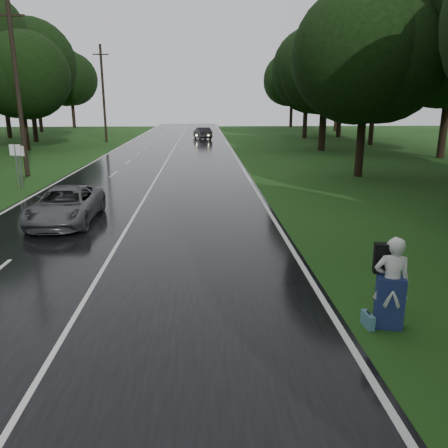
# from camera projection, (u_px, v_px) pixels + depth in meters

# --- Properties ---
(ground) EXTENTS (160.00, 160.00, 0.00)m
(ground) POSITION_uv_depth(u_px,v_px,m) (83.00, 306.00, 10.73)
(ground) COLOR #1D4414
(ground) RESTS_ON ground
(road) EXTENTS (12.00, 140.00, 0.04)m
(road) POSITION_uv_depth(u_px,v_px,m) (159.00, 174.00, 29.99)
(road) COLOR black
(road) RESTS_ON ground
(lane_center) EXTENTS (0.12, 140.00, 0.01)m
(lane_center) POSITION_uv_depth(u_px,v_px,m) (159.00, 174.00, 29.98)
(lane_center) COLOR silver
(lane_center) RESTS_ON road
(grey_car) EXTENTS (2.34, 5.00, 1.38)m
(grey_car) POSITION_uv_depth(u_px,v_px,m) (66.00, 205.00, 17.81)
(grey_car) COLOR #4C4F51
(grey_car) RESTS_ON road
(far_car) EXTENTS (2.52, 4.66, 1.46)m
(far_car) POSITION_uv_depth(u_px,v_px,m) (202.00, 133.00, 57.64)
(far_car) COLOR black
(far_car) RESTS_ON road
(hitchhiker) EXTENTS (0.83, 0.78, 2.03)m
(hitchhiker) POSITION_uv_depth(u_px,v_px,m) (391.00, 286.00, 9.50)
(hitchhiker) COLOR silver
(hitchhiker) RESTS_ON ground
(suitcase) EXTENTS (0.17, 0.46, 0.32)m
(suitcase) POSITION_uv_depth(u_px,v_px,m) (368.00, 320.00, 9.68)
(suitcase) COLOR teal
(suitcase) RESTS_ON ground
(utility_pole_mid) EXTENTS (1.80, 0.28, 10.73)m
(utility_pole_mid) POSITION_uv_depth(u_px,v_px,m) (28.00, 176.00, 29.28)
(utility_pole_mid) COLOR black
(utility_pole_mid) RESTS_ON ground
(utility_pole_far) EXTENTS (1.80, 0.28, 10.96)m
(utility_pole_far) POSITION_uv_depth(u_px,v_px,m) (107.00, 142.00, 53.58)
(utility_pole_far) COLOR black
(utility_pole_far) RESTS_ON ground
(road_sign_a) EXTENTS (0.59, 0.10, 2.47)m
(road_sign_a) POSITION_uv_depth(u_px,v_px,m) (20.00, 190.00, 24.80)
(road_sign_a) COLOR white
(road_sign_a) RESTS_ON ground
(road_sign_b) EXTENTS (0.56, 0.10, 2.35)m
(road_sign_b) POSITION_uv_depth(u_px,v_px,m) (23.00, 188.00, 25.26)
(road_sign_b) COLOR white
(road_sign_b) RESTS_ON ground
(tree_left_e) EXTENTS (7.71, 7.71, 12.04)m
(tree_left_e) POSITION_uv_depth(u_px,v_px,m) (27.00, 150.00, 44.87)
(tree_left_e) COLOR black
(tree_left_e) RESTS_ON ground
(tree_left_f) EXTENTS (9.74, 9.74, 15.22)m
(tree_left_f) POSITION_uv_depth(u_px,v_px,m) (36.00, 142.00, 54.26)
(tree_left_f) COLOR black
(tree_left_f) RESTS_ON ground
(tree_right_d) EXTENTS (8.24, 8.24, 12.88)m
(tree_right_d) POSITION_uv_depth(u_px,v_px,m) (358.00, 176.00, 29.23)
(tree_right_d) COLOR black
(tree_right_d) RESTS_ON ground
(tree_right_e) EXTENTS (8.65, 8.65, 13.51)m
(tree_right_e) POSITION_uv_depth(u_px,v_px,m) (321.00, 150.00, 44.55)
(tree_right_e) COLOR black
(tree_right_e) RESTS_ON ground
(tree_right_f) EXTENTS (9.31, 9.31, 14.55)m
(tree_right_f) POSITION_uv_depth(u_px,v_px,m) (304.00, 138.00, 59.66)
(tree_right_f) COLOR black
(tree_right_f) RESTS_ON ground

